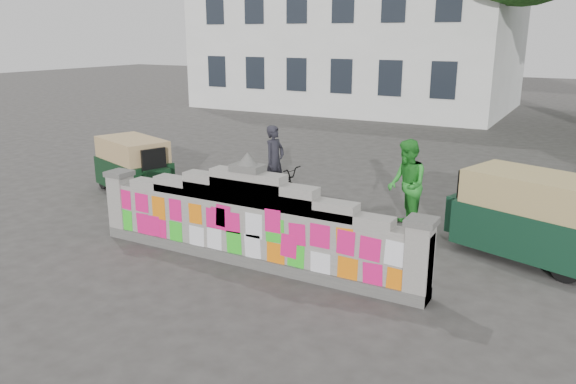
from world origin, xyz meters
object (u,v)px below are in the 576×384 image
(pedestrian, at_px, (407,185))
(rickshaw_left, at_px, (134,165))
(rickshaw_right, at_px, (527,214))
(cyclist_bike, at_px, (275,185))
(cyclist_rider, at_px, (275,171))

(pedestrian, xyz_separation_m, rickshaw_left, (-6.89, -0.66, -0.22))
(rickshaw_left, height_order, rickshaw_right, rickshaw_right)
(rickshaw_left, xyz_separation_m, rickshaw_right, (9.27, 0.19, 0.09))
(rickshaw_left, bearing_deg, cyclist_bike, 31.24)
(cyclist_rider, distance_m, rickshaw_left, 3.77)
(cyclist_bike, height_order, pedestrian, pedestrian)
(cyclist_rider, relative_size, rickshaw_right, 0.57)
(cyclist_rider, bearing_deg, cyclist_bike, 0.00)
(cyclist_bike, xyz_separation_m, rickshaw_left, (-3.69, -0.75, 0.23))
(cyclist_bike, bearing_deg, cyclist_rider, 0.00)
(pedestrian, bearing_deg, rickshaw_left, -117.33)
(cyclist_bike, height_order, rickshaw_right, rickshaw_right)
(cyclist_bike, distance_m, cyclist_rider, 0.34)
(cyclist_bike, relative_size, cyclist_rider, 1.12)
(pedestrian, bearing_deg, cyclist_bike, -124.48)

